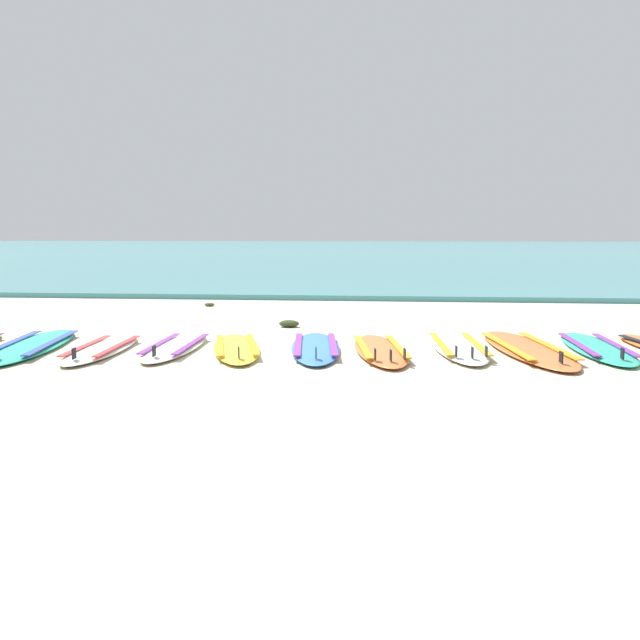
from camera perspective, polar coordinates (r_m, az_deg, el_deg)
name	(u,v)px	position (r m, az deg, el deg)	size (l,w,h in m)	color
ground_plane	(309,349)	(7.95, -0.88, -2.34)	(80.00, 80.00, 0.00)	#C1B599
sea	(375,251)	(43.18, 4.53, 5.66)	(80.00, 60.00, 0.10)	teal
surfboard_1	(32,346)	(8.59, -22.41, -1.94)	(1.02, 2.59, 0.18)	#2DB793
surfboard_2	(102,349)	(8.08, -17.33, -2.27)	(0.60, 2.01, 0.18)	silver
surfboard_3	(176,347)	(8.03, -11.68, -2.14)	(0.56, 2.03, 0.18)	silver
surfboard_4	(236,348)	(7.84, -6.83, -2.27)	(0.99, 2.09, 0.18)	yellow
surfboard_5	(316,347)	(7.82, -0.37, -2.24)	(0.78, 2.21, 0.18)	#3875CC
surfboard_6	(380,350)	(7.69, 4.92, -2.42)	(0.82, 2.18, 0.18)	orange
surfboard_7	(458,347)	(7.99, 11.21, -2.17)	(0.68, 2.22, 0.18)	silver
surfboard_8	(527,348)	(8.08, 16.50, -2.24)	(0.98, 2.66, 0.18)	orange
surfboard_9	(596,348)	(8.39, 21.59, -2.10)	(0.56, 2.24, 0.18)	#2DB793
seaweed_clump_near_shoreline	(289,324)	(9.70, -2.54, -0.29)	(0.28, 0.22, 0.10)	#2D381E
seaweed_clump_mid_sand	(210,304)	(12.47, -8.99, 1.26)	(0.18, 0.14, 0.06)	#384723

